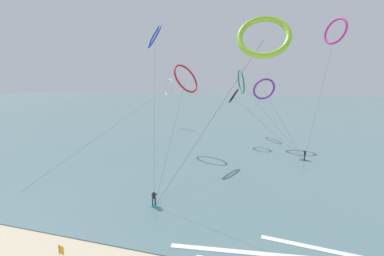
# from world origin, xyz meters

# --- Properties ---
(sea_water) EXTENTS (400.00, 200.00, 0.08)m
(sea_water) POSITION_xyz_m (0.00, 108.89, 0.04)
(sea_water) COLOR slate
(sea_water) RESTS_ON ground
(surfer_navy) EXTENTS (1.40, 0.60, 1.70)m
(surfer_navy) POSITION_xyz_m (14.71, 36.47, 0.82)
(surfer_navy) COLOR navy
(surfer_navy) RESTS_ON ground
(surfer_teal) EXTENTS (1.40, 0.73, 1.70)m
(surfer_teal) POSITION_xyz_m (-1.58, 15.66, 0.82)
(surfer_teal) COLOR teal
(surfer_teal) RESTS_ON ground
(kite_ivory) EXTENTS (3.96, 47.68, 12.62)m
(kite_ivory) POSITION_xyz_m (-16.85, 59.80, 10.39)
(kite_ivory) COLOR silver
(kite_ivory) RESTS_ON ground
(kite_lime) EXTENTS (12.04, 2.86, 17.63)m
(kite_lime) POSITION_xyz_m (8.35, 14.48, 15.83)
(kite_lime) COLOR #8CC62D
(kite_lime) RESTS_ON ground
(kite_violet) EXTENTS (9.20, 10.61, 12.82)m
(kite_violet) POSITION_xyz_m (7.89, 45.26, 10.74)
(kite_violet) COLOR purple
(kite_violet) RESTS_ON ground
(kite_crimson) EXTENTS (4.18, 19.40, 14.90)m
(kite_crimson) POSITION_xyz_m (-3.39, 32.28, 12.69)
(kite_crimson) COLOR red
(kite_crimson) RESTS_ON ground
(kite_magenta) EXTENTS (7.51, 16.32, 23.80)m
(kite_magenta) POSITION_xyz_m (20.10, 50.32, 21.32)
(kite_magenta) COLOR #CC288E
(kite_magenta) RESTS_ON ground
(kite_cobalt) EXTENTS (12.99, 27.75, 22.53)m
(kite_cobalt) POSITION_xyz_m (-12.05, 40.60, 20.30)
(kite_cobalt) COLOR #2647B7
(kite_cobalt) RESTS_ON ground
(kite_emerald) EXTENTS (13.49, 20.56, 14.67)m
(kite_emerald) POSITION_xyz_m (2.66, 54.22, 11.94)
(kite_emerald) COLOR #199351
(kite_emerald) RESTS_ON ground
(kite_charcoal) EXTENTS (13.50, 10.19, 10.81)m
(kite_charcoal) POSITION_xyz_m (2.29, 45.00, 9.37)
(kite_charcoal) COLOR black
(kite_charcoal) RESTS_ON ground
(beach_flag) EXTENTS (0.47, 0.14, 2.44)m
(beach_flag) POSITION_xyz_m (-3.22, 4.97, 1.64)
(beach_flag) COLOR silver
(beach_flag) RESTS_ON ground
(wave_crest_far) EXTENTS (10.25, 1.49, 0.12)m
(wave_crest_far) POSITION_xyz_m (14.05, 12.73, 0.06)
(wave_crest_far) COLOR white
(wave_crest_far) RESTS_ON ground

